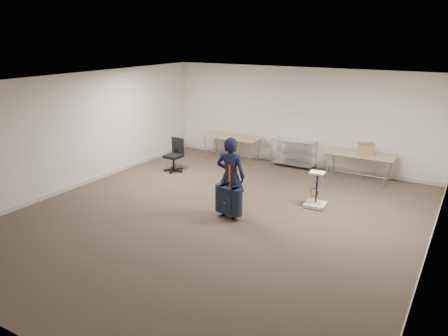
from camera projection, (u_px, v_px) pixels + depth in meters
The scene contains 10 objects.
ground at pixel (218, 217), 9.17m from camera, with size 9.00×9.00×0.00m, color #493C2C.
room_shell at pixel (248, 195), 10.29m from camera, with size 8.00×9.00×9.00m.
folding_table_left at pixel (232, 138), 13.13m from camera, with size 1.80×0.75×0.73m.
folding_table_right at pixel (359, 155), 11.29m from camera, with size 1.80×0.75×0.73m.
wire_shelf at pixel (294, 152), 12.49m from camera, with size 1.22×0.47×0.80m.
person at pixel (231, 176), 9.10m from camera, with size 0.61×0.40×1.69m, color black.
suitcase at pixel (229, 200), 9.03m from camera, with size 0.45×0.30×1.15m.
office_chair at pixel (175, 161), 12.14m from camera, with size 0.56×0.56×0.92m.
equipment_cart at pixel (316, 198), 9.65m from camera, with size 0.48×0.48×0.81m.
cardboard_box at pixel (366, 149), 11.11m from camera, with size 0.39×0.29×0.29m, color olive.
Camera 1 is at (4.42, -7.20, 3.71)m, focal length 35.00 mm.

